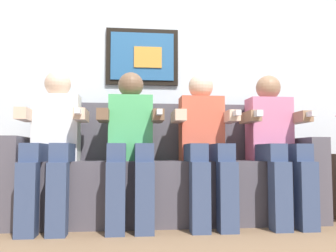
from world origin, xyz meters
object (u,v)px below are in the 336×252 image
object	(u,v)px
person_left_center	(131,139)
person_right_center	(205,139)
person_leftmost	(53,139)
person_rightmost	(275,140)
couch	(166,179)

from	to	relation	value
person_left_center	person_right_center	distance (m)	0.53
person_leftmost	person_right_center	bearing A→B (deg)	0.00
person_left_center	person_rightmost	xyz separation A→B (m)	(1.07, -0.00, 0.00)
person_leftmost	person_left_center	bearing A→B (deg)	0.00
person_leftmost	person_left_center	world-z (taller)	same
person_leftmost	person_rightmost	distance (m)	1.60
couch	person_left_center	size ratio (longest dim) A/B	2.06
person_leftmost	person_right_center	size ratio (longest dim) A/B	1.00
person_right_center	person_rightmost	world-z (taller)	same
couch	person_left_center	bearing A→B (deg)	-147.76
person_leftmost	person_rightmost	world-z (taller)	same
person_leftmost	person_right_center	xyz separation A→B (m)	(1.07, 0.00, 0.00)
couch	person_leftmost	world-z (taller)	person_leftmost
person_leftmost	person_right_center	distance (m)	1.07
couch	person_leftmost	bearing A→B (deg)	-168.14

